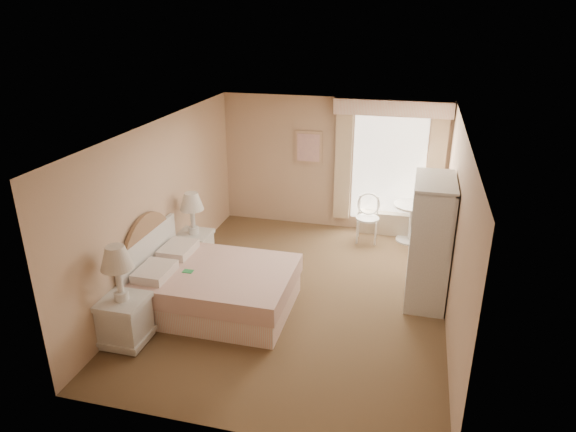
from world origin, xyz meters
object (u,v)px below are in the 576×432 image
(round_table, at_px, (412,217))
(nightstand_far, at_px, (194,240))
(cafe_chair, at_px, (368,214))
(nightstand_near, at_px, (123,309))
(armoire, at_px, (429,251))
(bed, at_px, (211,286))

(round_table, bearing_deg, nightstand_far, -150.20)
(nightstand_far, relative_size, cafe_chair, 1.45)
(nightstand_far, bearing_deg, nightstand_near, -90.00)
(cafe_chair, distance_m, armoire, 2.14)
(bed, height_order, round_table, bed)
(armoire, bearing_deg, bed, -160.78)
(bed, xyz_separation_m, round_table, (2.66, 3.01, 0.13))
(round_table, distance_m, cafe_chair, 0.79)
(cafe_chair, bearing_deg, bed, -125.62)
(bed, distance_m, round_table, 4.02)
(nightstand_near, height_order, cafe_chair, nightstand_near)
(cafe_chair, relative_size, armoire, 0.48)
(bed, xyz_separation_m, nightstand_far, (-0.72, 1.08, 0.14))
(nightstand_far, distance_m, cafe_chair, 3.16)
(round_table, bearing_deg, armoire, -82.24)
(cafe_chair, height_order, armoire, armoire)
(nightstand_far, relative_size, round_table, 1.79)
(bed, distance_m, nightstand_near, 1.30)
(bed, height_order, nightstand_near, nightstand_near)
(nightstand_far, bearing_deg, armoire, -0.84)
(bed, bearing_deg, nightstand_far, 123.68)
(nightstand_near, bearing_deg, nightstand_far, 90.00)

